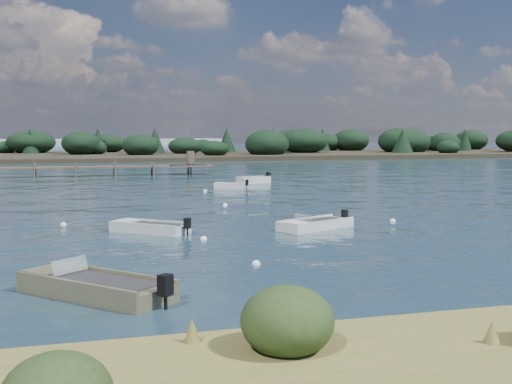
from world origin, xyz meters
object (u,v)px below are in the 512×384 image
object	(u,v)px
dinghy_near_olive	(95,290)
tender_far_white	(230,187)
tender_far_grey_b	(254,181)
dinghy_mid_white_a	(315,226)
dinghy_mid_grey	(150,229)

from	to	relation	value
dinghy_near_olive	tender_far_white	world-z (taller)	dinghy_near_olive
tender_far_grey_b	dinghy_mid_white_a	size ratio (longest dim) A/B	0.84
tender_far_white	dinghy_mid_white_a	bearing A→B (deg)	-93.26
dinghy_mid_white_a	dinghy_mid_grey	bearing A→B (deg)	172.54
tender_far_grey_b	dinghy_mid_white_a	world-z (taller)	tender_far_grey_b
dinghy_near_olive	dinghy_mid_grey	world-z (taller)	dinghy_near_olive
tender_far_grey_b	dinghy_mid_grey	distance (m)	31.06
dinghy_near_olive	dinghy_mid_white_a	size ratio (longest dim) A/B	1.11
tender_far_white	tender_far_grey_b	bearing A→B (deg)	55.48
tender_far_white	dinghy_mid_grey	distance (m)	24.83
dinghy_mid_white_a	tender_far_grey_b	bearing A→B (deg)	80.36
dinghy_mid_grey	dinghy_mid_white_a	xyz separation A→B (m)	(8.17, -1.07, -0.01)
tender_far_white	dinghy_mid_white_a	world-z (taller)	dinghy_mid_white_a
dinghy_near_olive	tender_far_grey_b	xyz separation A→B (m)	(16.10, 39.96, 0.01)
dinghy_near_olive	dinghy_mid_grey	size ratio (longest dim) A/B	1.27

